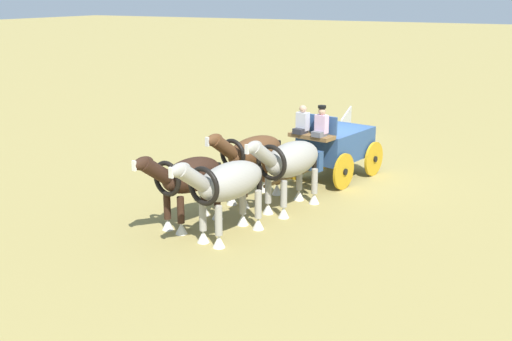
{
  "coord_description": "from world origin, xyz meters",
  "views": [
    {
      "loc": [
        18.66,
        7.2,
        5.83
      ],
      "look_at": [
        4.25,
        -0.63,
        1.2
      ],
      "focal_mm": 44.5,
      "sensor_mm": 36.0,
      "label": 1
    }
  ],
  "objects_px": {
    "show_wagon": "(333,145)",
    "draft_horse_rear_near": "(289,162)",
    "draft_horse_rear_off": "(252,155)",
    "draft_horse_lead_off": "(188,178)",
    "draft_horse_lead_near": "(227,184)"
  },
  "relations": [
    {
      "from": "draft_horse_rear_off",
      "to": "draft_horse_lead_off",
      "type": "height_order",
      "value": "draft_horse_rear_off"
    },
    {
      "from": "show_wagon",
      "to": "draft_horse_rear_off",
      "type": "distance_m",
      "value": 3.45
    },
    {
      "from": "draft_horse_lead_near",
      "to": "draft_horse_lead_off",
      "type": "xyz_separation_m",
      "value": [
        -0.21,
        -1.28,
        -0.08
      ]
    },
    {
      "from": "show_wagon",
      "to": "draft_horse_rear_near",
      "type": "distance_m",
      "value": 3.43
    },
    {
      "from": "show_wagon",
      "to": "draft_horse_rear_near",
      "type": "xyz_separation_m",
      "value": [
        3.42,
        0.09,
        0.27
      ]
    },
    {
      "from": "draft_horse_lead_near",
      "to": "draft_horse_rear_off",
      "type": "bearing_deg",
      "value": -162.84
    },
    {
      "from": "show_wagon",
      "to": "draft_horse_lead_off",
      "type": "distance_m",
      "value": 6.01
    },
    {
      "from": "show_wagon",
      "to": "draft_horse_rear_off",
      "type": "bearing_deg",
      "value": -20.42
    },
    {
      "from": "draft_horse_rear_off",
      "to": "draft_horse_lead_off",
      "type": "relative_size",
      "value": 1.08
    },
    {
      "from": "draft_horse_rear_near",
      "to": "draft_horse_lead_near",
      "type": "xyz_separation_m",
      "value": [
        2.57,
        -0.43,
        -0.01
      ]
    },
    {
      "from": "draft_horse_rear_near",
      "to": "draft_horse_lead_off",
      "type": "xyz_separation_m",
      "value": [
        2.36,
        -1.71,
        -0.09
      ]
    },
    {
      "from": "show_wagon",
      "to": "draft_horse_rear_off",
      "type": "height_order",
      "value": "show_wagon"
    },
    {
      "from": "show_wagon",
      "to": "draft_horse_lead_near",
      "type": "bearing_deg",
      "value": -3.3
    },
    {
      "from": "show_wagon",
      "to": "draft_horse_lead_near",
      "type": "xyz_separation_m",
      "value": [
        5.99,
        -0.35,
        0.26
      ]
    },
    {
      "from": "draft_horse_rear_near",
      "to": "draft_horse_lead_off",
      "type": "distance_m",
      "value": 2.92
    }
  ]
}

